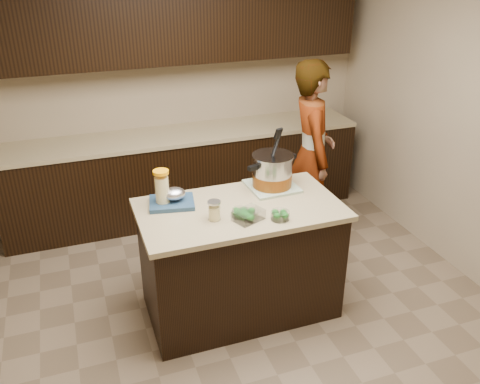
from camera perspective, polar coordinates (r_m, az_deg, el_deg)
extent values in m
plane|color=brown|center=(4.14, 0.00, -12.81)|extent=(4.00, 4.00, 0.00)
cube|color=tan|center=(5.30, -7.44, 12.24)|extent=(4.00, 0.04, 2.70)
cube|color=tan|center=(1.94, 20.99, -15.81)|extent=(4.00, 0.04, 2.70)
cube|color=tan|center=(4.50, 24.99, 7.54)|extent=(0.04, 4.00, 2.70)
cube|color=black|center=(5.32, -6.15, 1.86)|extent=(3.60, 0.60, 0.86)
cube|color=tan|center=(5.15, -6.39, 6.43)|extent=(3.60, 0.63, 0.04)
cube|color=black|center=(5.02, -7.36, 18.46)|extent=(3.60, 0.35, 0.75)
cube|color=black|center=(3.88, 0.00, -7.85)|extent=(1.40, 0.75, 0.86)
cube|color=tan|center=(3.65, 0.00, -1.98)|extent=(1.46, 0.81, 0.04)
cube|color=#5B7F56|center=(3.93, 3.60, 0.65)|extent=(0.37, 0.37, 0.02)
cylinder|color=#B7B7BC|center=(3.88, 3.66, 2.35)|extent=(0.37, 0.37, 0.24)
cylinder|color=brown|center=(3.91, 3.63, 1.42)|extent=(0.38, 0.38, 0.10)
cylinder|color=#B7B7BC|center=(3.83, 3.71, 4.07)|extent=(0.40, 0.40, 0.02)
cube|color=black|center=(3.75, 1.46, 2.73)|extent=(0.08, 0.06, 0.03)
cube|color=black|center=(3.97, 5.79, 3.97)|extent=(0.08, 0.06, 0.03)
cylinder|color=black|center=(3.78, 3.93, 4.84)|extent=(0.06, 0.13, 0.29)
cylinder|color=#DFCF88|center=(3.65, -8.73, 0.04)|extent=(0.12, 0.12, 0.22)
cylinder|color=white|center=(3.64, -8.74, 0.24)|extent=(0.14, 0.14, 0.25)
cylinder|color=#F79A05|center=(3.59, -8.88, 2.20)|extent=(0.14, 0.14, 0.02)
cylinder|color=#DFCF88|center=(3.46, -2.90, -2.40)|extent=(0.09, 0.09, 0.10)
cylinder|color=white|center=(3.45, -2.90, -2.19)|extent=(0.10, 0.10, 0.13)
cylinder|color=silver|center=(3.42, -2.93, -1.09)|extent=(0.11, 0.11, 0.02)
cylinder|color=silver|center=(3.51, 0.04, -2.33)|extent=(0.14, 0.14, 0.06)
cylinder|color=silver|center=(3.48, 4.53, -2.62)|extent=(0.16, 0.16, 0.06)
cube|color=silver|center=(3.46, 0.96, -2.61)|extent=(0.24, 0.21, 0.07)
cube|color=navy|center=(3.70, -7.66, -1.20)|extent=(0.36, 0.31, 0.03)
ellipsoid|color=silver|center=(3.67, -7.40, -0.31)|extent=(0.16, 0.13, 0.09)
imported|color=gray|center=(4.69, 8.02, 4.17)|extent=(0.56, 0.72, 1.73)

